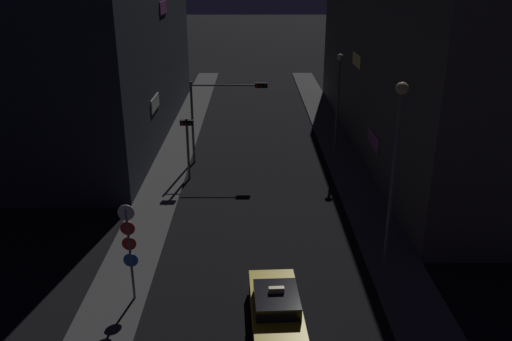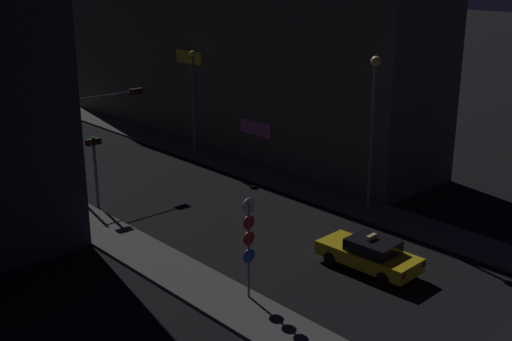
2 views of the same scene
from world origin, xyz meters
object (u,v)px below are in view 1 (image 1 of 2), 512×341
(taxi, at_px, (276,307))
(street_lamp_near_block, at_px, (396,146))
(street_lamp_far_block, at_px, (338,91))
(sign_pole_left, at_px, (129,245))
(traffic_light_left_kerb, at_px, (187,137))
(traffic_light_overhead, at_px, (221,105))

(taxi, xyz_separation_m, street_lamp_near_block, (4.99, 4.04, 4.84))
(street_lamp_far_block, bearing_deg, sign_pole_left, -121.31)
(traffic_light_left_kerb, relative_size, street_lamp_far_block, 0.56)
(traffic_light_overhead, bearing_deg, street_lamp_far_block, 10.26)
(street_lamp_far_block, bearing_deg, street_lamp_near_block, -90.00)
(traffic_light_left_kerb, bearing_deg, taxi, -71.49)
(street_lamp_near_block, bearing_deg, street_lamp_far_block, 90.00)
(traffic_light_left_kerb, xyz_separation_m, street_lamp_near_block, (9.79, -10.29, 2.79))
(sign_pole_left, bearing_deg, traffic_light_left_kerb, 86.78)
(street_lamp_near_block, bearing_deg, sign_pole_left, -166.19)
(taxi, height_order, traffic_light_left_kerb, traffic_light_left_kerb)
(traffic_light_left_kerb, xyz_separation_m, sign_pole_left, (-0.72, -12.87, -0.26))
(traffic_light_overhead, relative_size, street_lamp_far_block, 0.80)
(traffic_light_left_kerb, distance_m, street_lamp_far_block, 10.88)
(taxi, xyz_separation_m, traffic_light_overhead, (-2.90, 17.31, 3.29))
(sign_pole_left, height_order, street_lamp_near_block, street_lamp_near_block)
(traffic_light_overhead, bearing_deg, taxi, -80.50)
(taxi, xyz_separation_m, traffic_light_left_kerb, (-4.80, 14.33, 2.05))
(taxi, relative_size, traffic_light_left_kerb, 1.16)
(taxi, distance_m, sign_pole_left, 5.98)
(traffic_light_overhead, relative_size, street_lamp_near_block, 0.69)
(traffic_light_overhead, distance_m, traffic_light_left_kerb, 3.75)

